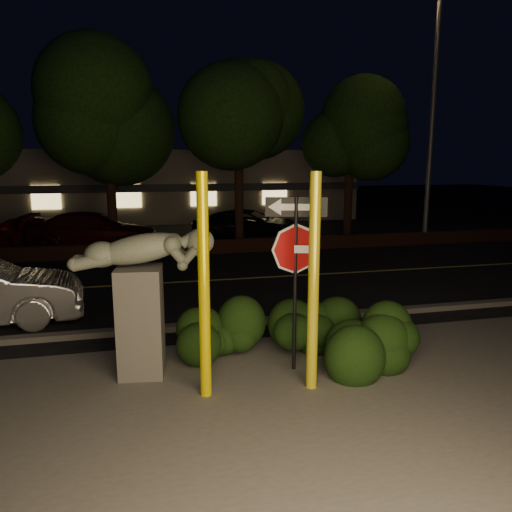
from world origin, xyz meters
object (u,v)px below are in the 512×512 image
Objects in this scene: yellow_pole_left at (204,288)px; sculpture at (142,287)px; streetlight at (429,94)px; yellow_pole_right at (313,284)px; parked_car_dark at (250,225)px; parked_car_red at (37,232)px; parked_car_darkred at (94,231)px; signpost at (296,249)px.

sculpture is (-0.87, 1.00, -0.17)m from yellow_pole_left.
yellow_pole_left is 0.33× the size of streetlight.
yellow_pole_left is at bearing 175.89° from yellow_pole_right.
sculpture is 13.88m from parked_car_dark.
parked_car_dark is (-6.77, 2.48, -5.39)m from streetlight.
sculpture is at bearing -144.26° from parked_car_red.
yellow_pole_right is 0.69× the size of parked_car_dark.
parked_car_darkred is at bearing 105.47° from sculpture.
signpost is 14.77m from streetlight.
sculpture reaches higher than parked_car_dark.
parked_car_darkred is at bearing 100.90° from yellow_pole_left.
parked_car_darkred is (-2.58, 13.41, -0.94)m from yellow_pole_left.
streetlight is 2.02× the size of parked_car_darkred.
sculpture is at bearing -172.55° from signpost.
yellow_pole_left is 1.63m from yellow_pole_right.
yellow_pole_left reaches higher than sculpture.
parked_car_red is at bearing 163.20° from streetlight.
parked_car_red is (-6.36, 13.54, -1.41)m from signpost.
signpost is 0.60× the size of parked_car_dark.
parked_car_darkred is (-4.21, 13.52, -0.94)m from yellow_pole_right.
yellow_pole_left is 1.73m from signpost.
yellow_pole_right is at bearing -156.73° from parked_car_darkred.
yellow_pole_right is 14.20m from parked_car_darkred.
yellow_pole_left reaches higher than parked_car_darkred.
yellow_pole_right is 2.74m from sculpture.
yellow_pole_right reaches higher than signpost.
sculpture is at bearing -174.39° from parked_car_dark.
yellow_pole_left is 0.69× the size of parked_car_dark.
parked_car_red is at bearing 114.26° from yellow_pole_right.
yellow_pole_left reaches higher than signpost.
signpost is 2.54m from sculpture.
yellow_pole_left is 1.34m from sculpture.
signpost is at bearing 94.57° from yellow_pole_right.
parked_car_dark is at bearing 97.17° from signpost.
parked_car_dark reaches higher than parked_car_red.
sculpture is 0.63× the size of parked_car_red.
parked_car_red is (-15.43, 2.58, -5.41)m from streetlight.
streetlight is 2.63× the size of parked_car_red.
parked_car_red is 0.77× the size of parked_car_darkred.
yellow_pole_right is at bearing -16.45° from sculpture.
parked_car_red is 0.80× the size of parked_car_dark.
sculpture is at bearing -144.78° from streetlight.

